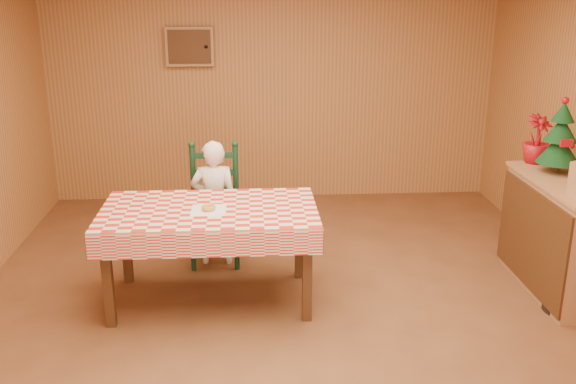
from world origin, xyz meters
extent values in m
plane|color=brown|center=(0.00, 0.00, 0.00)|extent=(6.00, 6.00, 0.00)
cube|color=#B17640|center=(0.00, 3.00, 1.30)|extent=(5.00, 0.10, 2.60)
cube|color=tan|center=(-0.90, 2.94, 1.75)|extent=(0.52, 0.08, 0.42)
cube|color=#4E2C14|center=(-0.90, 2.90, 1.75)|extent=(0.46, 0.02, 0.36)
sphere|color=black|center=(-0.72, 2.88, 1.75)|extent=(0.04, 0.04, 0.04)
cube|color=#4E2C14|center=(-0.59, 0.39, 0.72)|extent=(1.60, 0.90, 0.06)
cube|color=#4E2C14|center=(-1.31, 0.02, 0.34)|extent=(0.07, 0.07, 0.69)
cube|color=#4E2C14|center=(0.13, 0.02, 0.34)|extent=(0.07, 0.07, 0.69)
cube|color=#4E2C14|center=(-1.31, 0.76, 0.34)|extent=(0.07, 0.07, 0.69)
cube|color=#4E2C14|center=(0.13, 0.76, 0.34)|extent=(0.07, 0.07, 0.69)
cube|color=red|center=(-0.59, 0.39, 0.76)|extent=(1.64, 0.94, 0.02)
cube|color=red|center=(-0.59, -0.08, 0.66)|extent=(1.64, 0.02, 0.18)
cube|color=red|center=(-0.59, 0.86, 0.66)|extent=(1.64, 0.02, 0.18)
cube|color=#305828|center=(-1.41, 0.39, 0.66)|extent=(0.02, 0.94, 0.18)
cube|color=#305828|center=(0.23, 0.39, 0.66)|extent=(0.02, 0.94, 0.18)
cube|color=#10311B|center=(-0.59, 1.12, 0.43)|extent=(0.44, 0.40, 0.04)
cylinder|color=#10311B|center=(-0.78, 0.95, 0.21)|extent=(0.04, 0.04, 0.41)
cylinder|color=#10311B|center=(-0.40, 0.95, 0.21)|extent=(0.04, 0.04, 0.41)
cylinder|color=#10311B|center=(-0.78, 1.29, 0.21)|extent=(0.04, 0.04, 0.41)
cylinder|color=#10311B|center=(-0.40, 1.29, 0.21)|extent=(0.04, 0.04, 0.41)
cylinder|color=#10311B|center=(-0.78, 1.29, 0.75)|extent=(0.05, 0.05, 0.60)
sphere|color=#10311B|center=(-0.78, 1.29, 1.05)|extent=(0.06, 0.06, 0.06)
cylinder|color=#10311B|center=(-0.40, 1.29, 0.75)|extent=(0.05, 0.05, 0.60)
sphere|color=#10311B|center=(-0.40, 1.29, 1.05)|extent=(0.06, 0.06, 0.06)
cube|color=#10311B|center=(-0.59, 1.29, 0.63)|extent=(0.38, 0.03, 0.05)
cube|color=#10311B|center=(-0.59, 1.29, 0.79)|extent=(0.38, 0.03, 0.05)
cube|color=#10311B|center=(-0.59, 1.29, 0.95)|extent=(0.38, 0.03, 0.05)
imported|color=white|center=(-0.59, 1.12, 0.56)|extent=(0.41, 0.27, 1.12)
cube|color=white|center=(-0.59, 0.34, 0.77)|extent=(0.26, 0.26, 0.00)
torus|color=gold|center=(-0.59, 0.34, 0.79)|extent=(0.13, 0.13, 0.04)
cube|color=tan|center=(2.22, 0.40, 0.45)|extent=(0.50, 1.20, 0.90)
cube|color=tan|center=(2.22, 0.40, 0.92)|extent=(0.54, 1.24, 0.03)
cube|color=#4E2C14|center=(1.96, 0.40, 0.45)|extent=(0.02, 1.20, 0.80)
cylinder|color=#4E2C14|center=(2.22, 0.65, 0.97)|extent=(0.04, 0.04, 0.08)
cone|color=#0B3315|center=(2.22, 0.65, 1.13)|extent=(0.34, 0.34, 0.24)
cone|color=#0B3315|center=(2.22, 0.65, 1.29)|extent=(0.26, 0.26, 0.20)
cone|color=#0B3315|center=(2.22, 0.65, 1.43)|extent=(0.18, 0.18, 0.16)
sphere|color=#9E0E17|center=(2.22, 0.65, 1.52)|extent=(0.06, 0.06, 0.06)
cube|color=#9E0E17|center=(2.20, 0.50, 1.21)|extent=(0.10, 0.02, 0.06)
sphere|color=#9E0E17|center=(2.30, 0.59, 1.16)|extent=(0.04, 0.04, 0.04)
sphere|color=#9E0E17|center=(2.15, 0.70, 1.23)|extent=(0.04, 0.04, 0.04)
sphere|color=#9E0E17|center=(2.26, 0.74, 1.33)|extent=(0.04, 0.04, 0.04)
imported|color=#9E0E17|center=(2.17, 0.95, 1.14)|extent=(0.29, 0.29, 0.42)
cylinder|color=black|center=(2.13, 0.03, 0.17)|extent=(0.40, 0.40, 0.34)
camera|label=1|loc=(-0.28, -4.24, 2.39)|focal=40.00mm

